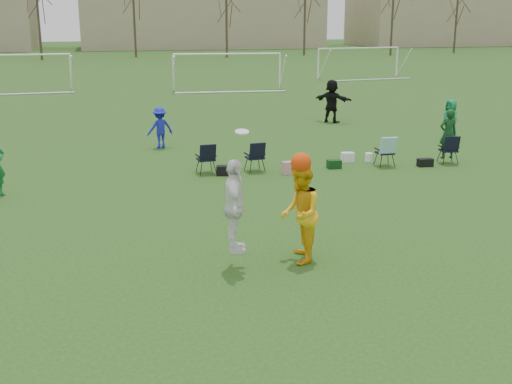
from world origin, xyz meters
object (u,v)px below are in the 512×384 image
object	(u,v)px
fielder_green_far	(450,120)
goal_mid	(227,61)
fielder_blue	(160,128)
goal_left	(13,62)
center_contest	(277,210)
goal_right	(359,54)
fielder_black	(332,101)

from	to	relation	value
fielder_green_far	goal_mid	world-z (taller)	goal_mid
fielder_blue	goal_left	size ratio (longest dim) A/B	0.21
fielder_blue	center_contest	world-z (taller)	center_contest
goal_left	goal_right	size ratio (longest dim) A/B	1.01
fielder_blue	goal_left	xyz separation A→B (m)	(-7.66, 21.43, 1.15)
fielder_black	goal_mid	xyz separation A→B (m)	(-2.05, 15.11, 0.92)
fielder_blue	fielder_green_far	size ratio (longest dim) A/B	0.95
center_contest	fielder_green_far	bearing A→B (deg)	47.97
fielder_blue	goal_mid	distance (m)	20.47
center_contest	goal_right	distance (m)	41.63
center_contest	goal_mid	world-z (taller)	center_contest
fielder_black	goal_mid	world-z (taller)	goal_mid
fielder_blue	goal_left	world-z (taller)	goal_left
goal_mid	goal_left	bearing A→B (deg)	175.87
fielder_black	center_contest	xyz separation A→B (m)	(-7.23, -16.80, 0.14)
fielder_blue	fielder_black	distance (m)	9.44
fielder_black	goal_left	bearing A→B (deg)	0.47
goal_left	fielder_green_far	bearing A→B (deg)	-54.53
fielder_black	goal_right	xyz separation A→B (m)	(9.95, 21.11, 0.92)
fielder_green_far	goal_left	size ratio (longest dim) A/B	0.22
goal_right	fielder_black	bearing A→B (deg)	-123.23
fielder_green_far	goal_right	distance (m)	27.34
fielder_green_far	goal_mid	xyz separation A→B (m)	(-5.15, 20.45, 1.11)
fielder_blue	fielder_black	size ratio (longest dim) A/B	0.77
goal_left	goal_right	distance (m)	26.31
fielder_blue	goal_mid	size ratio (longest dim) A/B	0.21
fielder_blue	fielder_black	world-z (taller)	fielder_black
fielder_blue	center_contest	size ratio (longest dim) A/B	0.56
goal_mid	fielder_green_far	bearing A→B (deg)	-71.86
center_contest	goal_left	distance (m)	35.05
goal_left	goal_mid	size ratio (longest dim) A/B	1.00
fielder_blue	fielder_green_far	distance (m)	11.54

